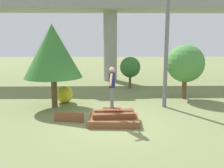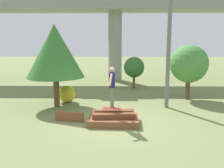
# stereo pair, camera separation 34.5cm
# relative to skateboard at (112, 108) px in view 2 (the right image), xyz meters

# --- Properties ---
(ground_plane) EXTENTS (80.00, 80.00, 0.00)m
(ground_plane) POSITION_rel_skateboard_xyz_m (0.07, -0.08, -0.62)
(ground_plane) COLOR olive
(scrap_pile) EXTENTS (2.05, 1.40, 0.54)m
(scrap_pile) POSITION_rel_skateboard_xyz_m (0.07, -0.07, -0.41)
(scrap_pile) COLOR brown
(scrap_pile) RESTS_ON ground_plane
(scrap_plank_loose) EXTENTS (1.23, 0.34, 0.40)m
(scrap_plank_loose) POSITION_rel_skateboard_xyz_m (-1.76, 0.17, -0.41)
(scrap_plank_loose) COLOR brown
(scrap_plank_loose) RESTS_ON ground_plane
(skateboard) EXTENTS (0.78, 0.32, 0.09)m
(skateboard) POSITION_rel_skateboard_xyz_m (0.00, 0.00, 0.00)
(skateboard) COLOR maroon
(skateboard) RESTS_ON scrap_pile
(skater) EXTENTS (0.25, 1.13, 1.64)m
(skater) POSITION_rel_skateboard_xyz_m (-0.00, 0.00, 0.96)
(skater) COLOR slate
(skater) RESTS_ON skateboard
(highway_overpass) EXTENTS (44.00, 3.43, 6.19)m
(highway_overpass) POSITION_rel_skateboard_xyz_m (0.07, 10.88, 4.71)
(highway_overpass) COLOR gray
(highway_overpass) RESTS_ON ground_plane
(utility_pole) EXTENTS (1.30, 0.20, 6.73)m
(utility_pole) POSITION_rel_skateboard_xyz_m (2.67, 2.42, 2.87)
(utility_pole) COLOR slate
(utility_pole) RESTS_ON ground_plane
(tree_behind_left) EXTENTS (1.41, 1.41, 2.17)m
(tree_behind_left) POSITION_rel_skateboard_xyz_m (1.39, 7.36, 0.84)
(tree_behind_left) COLOR brown
(tree_behind_left) RESTS_ON ground_plane
(tree_behind_right) EXTENTS (2.11, 2.11, 3.07)m
(tree_behind_right) POSITION_rel_skateboard_xyz_m (4.21, 4.22, 1.38)
(tree_behind_right) COLOR brown
(tree_behind_right) RESTS_ON ground_plane
(tree_mid_back) EXTENTS (2.82, 2.82, 4.08)m
(tree_mid_back) POSITION_rel_skateboard_xyz_m (-2.82, 2.48, 2.16)
(tree_mid_back) COLOR brown
(tree_mid_back) RESTS_ON ground_plane
(bush_yellow_flowering) EXTENTS (0.90, 0.90, 0.90)m
(bush_yellow_flowering) POSITION_rel_skateboard_xyz_m (-2.47, 3.34, -0.16)
(bush_yellow_flowering) COLOR gold
(bush_yellow_flowering) RESTS_ON ground_plane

